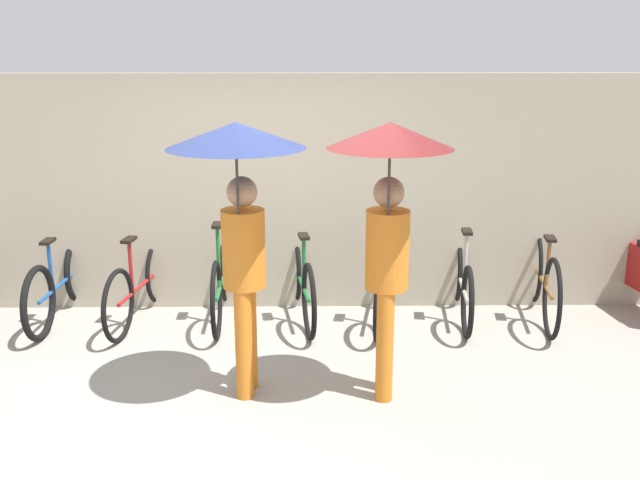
{
  "coord_description": "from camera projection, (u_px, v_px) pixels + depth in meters",
  "views": [
    {
      "loc": [
        0.49,
        -4.83,
        2.59
      ],
      "look_at": [
        0.56,
        0.98,
        1.0
      ],
      "focal_mm": 40.0,
      "sensor_mm": 36.0,
      "label": 1
    }
  ],
  "objects": [
    {
      "name": "parked_bicycle_3",
      "position": [
        221.0,
        280.0,
        6.93
      ],
      "size": [
        0.44,
        1.73,
        1.03
      ],
      "rotation": [
        0.0,
        0.0,
        1.61
      ],
      "color": "black",
      "rests_on": "ground"
    },
    {
      "name": "parked_bicycle_1",
      "position": [
        60.0,
        283.0,
        6.91
      ],
      "size": [
        0.44,
        1.72,
        0.99
      ],
      "rotation": [
        0.0,
        0.0,
        1.54
      ],
      "color": "black",
      "rests_on": "ground"
    },
    {
      "name": "pedestrian_center",
      "position": [
        389.0,
        195.0,
        4.99
      ],
      "size": [
        0.87,
        0.87,
        2.09
      ],
      "rotation": [
        0.0,
        0.0,
        3.03
      ],
      "color": "#C66B1E",
      "rests_on": "ground"
    },
    {
      "name": "parked_bicycle_4",
      "position": [
        301.0,
        281.0,
        6.94
      ],
      "size": [
        0.44,
        1.73,
        1.04
      ],
      "rotation": [
        0.0,
        0.0,
        1.71
      ],
      "color": "black",
      "rests_on": "ground"
    },
    {
      "name": "parked_bicycle_5",
      "position": [
        382.0,
        283.0,
        6.91
      ],
      "size": [
        0.47,
        1.74,
        1.04
      ],
      "rotation": [
        0.0,
        0.0,
        1.41
      ],
      "color": "black",
      "rests_on": "ground"
    },
    {
      "name": "pedestrian_leading",
      "position": [
        239.0,
        188.0,
        5.01
      ],
      "size": [
        0.97,
        0.97,
        2.09
      ],
      "rotation": [
        0.0,
        0.0,
        3.02
      ],
      "color": "#C66B1E",
      "rests_on": "ground"
    },
    {
      "name": "ground_plane",
      "position": [
        247.0,
        403.0,
        5.34
      ],
      "size": [
        30.0,
        30.0,
        0.0
      ],
      "primitive_type": "plane",
      "color": "gray"
    },
    {
      "name": "parked_bicycle_6",
      "position": [
        462.0,
        282.0,
        6.95
      ],
      "size": [
        0.44,
        1.66,
        1.04
      ],
      "rotation": [
        0.0,
        0.0,
        1.47
      ],
      "color": "black",
      "rests_on": "ground"
    },
    {
      "name": "parked_bicycle_2",
      "position": [
        140.0,
        284.0,
        6.89
      ],
      "size": [
        0.44,
        1.71,
        1.05
      ],
      "rotation": [
        0.0,
        0.0,
        1.43
      ],
      "color": "black",
      "rests_on": "ground"
    },
    {
      "name": "parked_bicycle_7",
      "position": [
        543.0,
        279.0,
        6.92
      ],
      "size": [
        0.44,
        1.74,
        1.01
      ],
      "rotation": [
        0.0,
        0.0,
        1.43
      ],
      "color": "black",
      "rests_on": "ground"
    },
    {
      "name": "back_wall",
      "position": [
        262.0,
        194.0,
        7.07
      ],
      "size": [
        14.6,
        0.12,
        2.34
      ],
      "color": "gray",
      "rests_on": "ground"
    }
  ]
}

